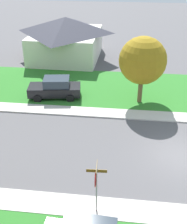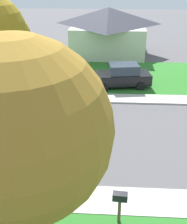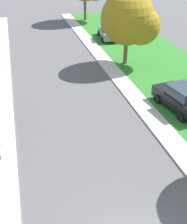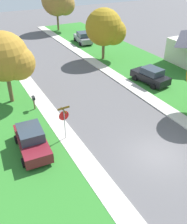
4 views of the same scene
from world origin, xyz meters
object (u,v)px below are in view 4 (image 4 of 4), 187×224
Objects in this scene: car_maroon_across_road at (32,140)px; car_grey_far_down_street at (83,38)px; mailbox at (34,100)px; tree_sidewalk_near at (106,28)px; tree_sidewalk_far at (58,1)px; tree_across_left at (7,58)px; stop_sign_far_corner at (64,118)px; car_black_driveway_right at (151,76)px.

car_grey_far_down_street is (14.61, 21.65, 0.00)m from car_maroon_across_road.
mailbox is (1.76, 5.34, 0.14)m from car_maroon_across_road.
tree_sidewalk_near is (-0.61, -8.01, 3.15)m from car_grey_far_down_street.
tree_across_left is (-13.90, -23.32, -0.79)m from tree_sidewalk_far.
tree_sidewalk_near reaches higher than car_maroon_across_road.
tree_across_left is at bearing 104.77° from stop_sign_far_corner.
stop_sign_far_corner is at bearing -130.30° from tree_sidewalk_near.
tree_sidewalk_near reaches higher than car_black_driveway_right.
car_black_driveway_right is 26.39m from tree_sidewalk_far.
car_maroon_across_road is at bearing -135.75° from tree_sidewalk_near.
tree_across_left is at bearing -120.79° from tree_sidewalk_far.
tree_across_left is at bearing 85.82° from car_maroon_across_road.
tree_sidewalk_far is (0.05, 26.06, 4.18)m from car_black_driveway_right.
car_grey_far_down_street is at bearing 55.98° from car_maroon_across_road.
car_black_driveway_right is 0.69× the size of tree_sidewalk_near.
mailbox is at bearing -61.98° from tree_across_left.
tree_sidewalk_far is at bearing 91.01° from car_grey_far_down_street.
car_grey_far_down_street is 20.77m from mailbox.
car_black_driveway_right is 15.20m from car_maroon_across_road.
tree_sidewalk_far is (0.45, 17.29, 1.03)m from tree_sidewalk_near.
tree_across_left is (0.56, 7.61, 3.39)m from car_maroon_across_road.
mailbox is (-0.77, 5.22, -0.88)m from stop_sign_far_corner.
car_black_driveway_right is 0.69× the size of tree_across_left.
car_maroon_across_road is at bearing -161.31° from car_black_driveway_right.
tree_across_left is at bearing -135.04° from car_grey_far_down_street.
mailbox is at bearing 177.87° from car_black_driveway_right.
tree_sidewalk_far is 27.16m from tree_across_left.
tree_sidewalk_near is at bearing -91.49° from tree_sidewalk_far.
car_grey_far_down_street is (12.08, 21.53, -1.01)m from stop_sign_far_corner.
tree_sidewalk_far is (11.92, 30.81, 3.17)m from stop_sign_far_corner.
tree_across_left is (-14.06, -14.04, 3.39)m from car_grey_far_down_street.
mailbox is at bearing 98.37° from stop_sign_far_corner.
car_grey_far_down_street is 0.68× the size of tree_across_left.
tree_sidewalk_near is 14.74m from tree_across_left.
stop_sign_far_corner is 12.83m from car_black_driveway_right.
car_black_driveway_right is 12.65m from mailbox.
car_black_driveway_right is at bearing -2.13° from mailbox.
tree_sidewalk_near reaches higher than car_grey_far_down_street.
tree_sidewalk_near is 17.33m from tree_sidewalk_far.
tree_across_left is at bearing -155.85° from tree_sidewalk_near.
tree_across_left reaches higher than tree_sidewalk_near.
car_grey_far_down_street is at bearing 85.62° from tree_sidewalk_near.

